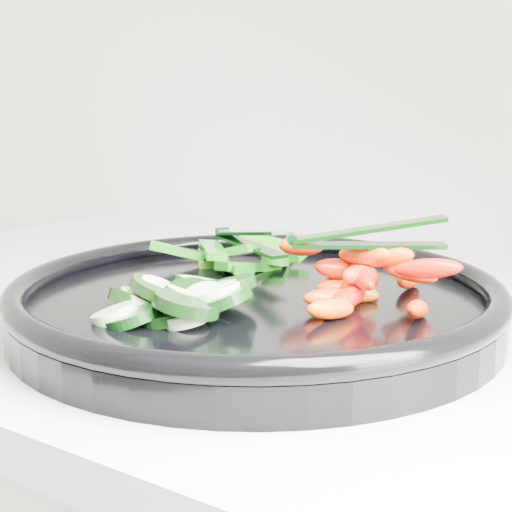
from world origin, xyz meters
The scene contains 6 objects.
veggie_tray centered at (-0.50, 1.61, 0.95)m, with size 0.44×0.44×0.04m.
cucumber_pile centered at (-0.52, 1.54, 0.96)m, with size 0.12×0.12×0.04m.
carrot_pile centered at (-0.42, 1.63, 0.97)m, with size 0.15×0.15×0.05m.
pepper_pile centered at (-0.56, 1.69, 0.96)m, with size 0.12×0.11×0.04m.
tong_carrot centered at (-0.42, 1.63, 1.00)m, with size 0.10×0.07×0.02m.
tong_pepper centered at (-0.56, 1.69, 0.98)m, with size 0.11×0.07×0.02m.
Camera 1 is at (-0.21, 1.17, 1.10)m, focal length 50.00 mm.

